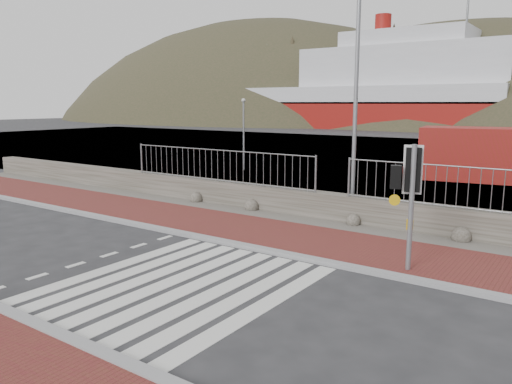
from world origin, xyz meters
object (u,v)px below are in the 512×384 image
Objects in this scene: traffic_signal_far at (411,181)px; streetlight at (360,84)px; ferry at (364,93)px; shipping_container at (487,154)px.

streetlight is (-3.26, 4.59, 2.32)m from traffic_signal_far.
ferry reaches higher than streetlight.
ferry is 70.41m from traffic_signal_far.
streetlight is at bearing -108.71° from shipping_container.
ferry is 6.31× the size of streetlight.
ferry is 55.51m from shipping_container.
shipping_container is (-1.29, 16.07, -0.82)m from traffic_signal_far.
traffic_signal_far is 0.47× the size of shipping_container.
streetlight reaches higher than traffic_signal_far.
streetlight is 12.06m from shipping_container.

